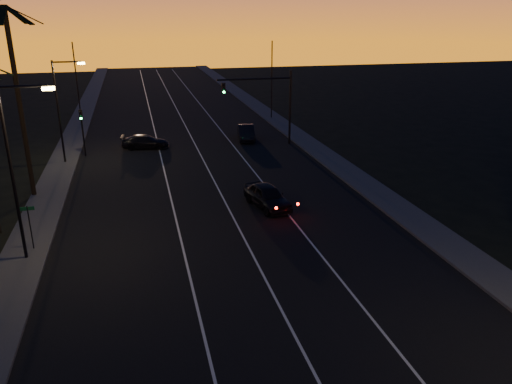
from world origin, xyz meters
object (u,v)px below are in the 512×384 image
object	(u,v)px
lead_car	(267,196)
right_car	(246,132)
cross_car	(145,142)
signal_mast	(266,95)

from	to	relation	value
lead_car	right_car	world-z (taller)	lead_car
lead_car	right_car	distance (m)	18.48
right_car	cross_car	distance (m)	10.00
signal_mast	right_car	size ratio (longest dim) A/B	1.56
lead_car	right_car	size ratio (longest dim) A/B	1.13
signal_mast	cross_car	world-z (taller)	signal_mast
right_car	cross_car	bearing A→B (deg)	-173.84
signal_mast	cross_car	xyz separation A→B (m)	(-11.33, 1.43, -4.14)
cross_car	right_car	bearing A→B (deg)	6.16
lead_car	cross_car	size ratio (longest dim) A/B	1.12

